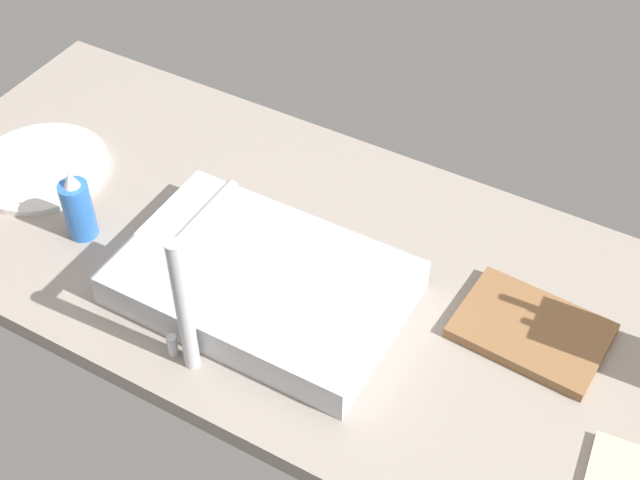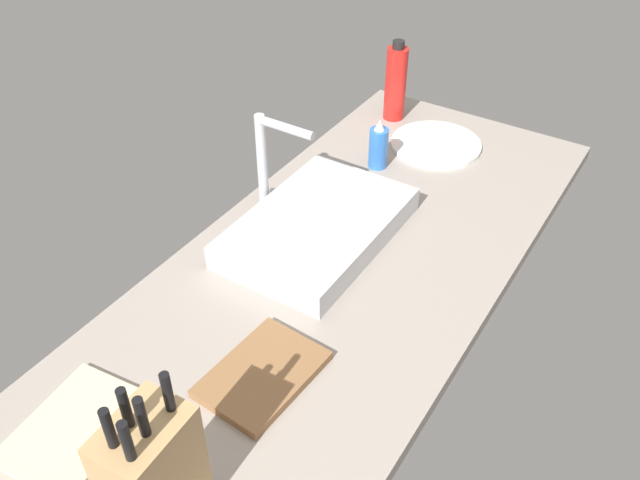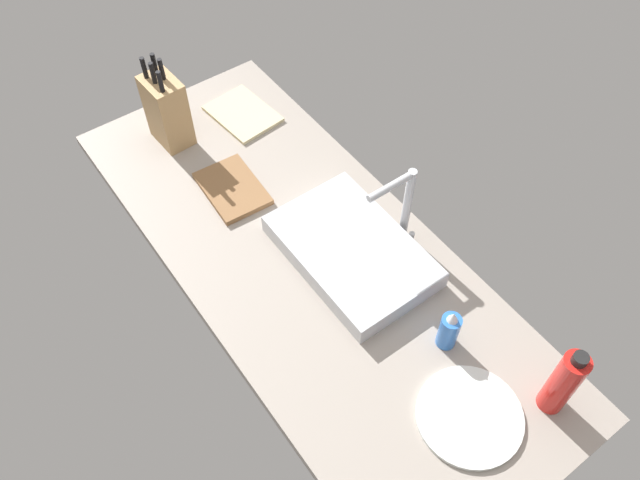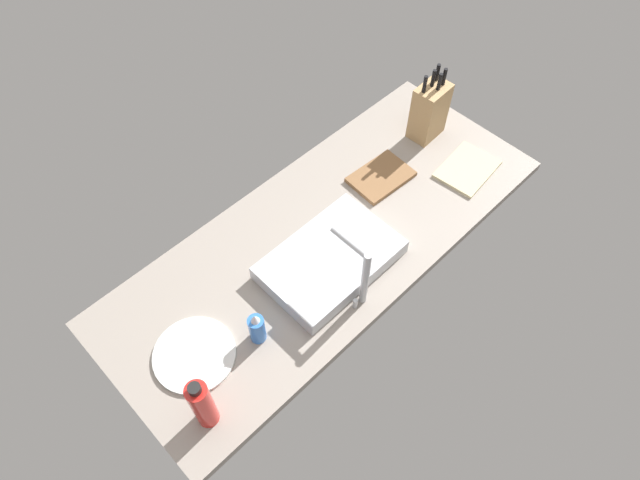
% 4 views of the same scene
% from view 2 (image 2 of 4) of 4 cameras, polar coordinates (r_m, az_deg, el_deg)
% --- Properties ---
extents(countertop_slab, '(1.63, 0.66, 0.04)m').
position_cam_2_polar(countertop_slab, '(1.47, 1.32, -3.01)').
color(countertop_slab, gray).
rests_on(countertop_slab, ground).
extents(sink_basin, '(0.45, 0.29, 0.06)m').
position_cam_2_polar(sink_basin, '(1.53, -0.16, 1.11)').
color(sink_basin, '#B7BABF').
rests_on(sink_basin, countertop_slab).
extents(faucet, '(0.06, 0.15, 0.26)m').
position_cam_2_polar(faucet, '(1.54, -4.39, 7.00)').
color(faucet, '#B7BABF').
rests_on(faucet, countertop_slab).
extents(knife_block, '(0.14, 0.10, 0.30)m').
position_cam_2_polar(knife_block, '(1.02, -13.97, -18.82)').
color(knife_block, tan).
rests_on(knife_block, countertop_slab).
extents(cutting_board, '(0.23, 0.17, 0.02)m').
position_cam_2_polar(cutting_board, '(1.25, -4.89, -11.27)').
color(cutting_board, brown).
rests_on(cutting_board, countertop_slab).
extents(soap_bottle, '(0.05, 0.05, 0.14)m').
position_cam_2_polar(soap_bottle, '(1.77, 4.98, 7.91)').
color(soap_bottle, blue).
rests_on(soap_bottle, countertop_slab).
extents(water_bottle, '(0.06, 0.06, 0.24)m').
position_cam_2_polar(water_bottle, '(1.99, 6.44, 13.11)').
color(water_bottle, red).
rests_on(water_bottle, countertop_slab).
extents(dinner_plate, '(0.25, 0.25, 0.01)m').
position_cam_2_polar(dinner_plate, '(1.91, 9.80, 8.02)').
color(dinner_plate, silver).
rests_on(dinner_plate, countertop_slab).
extents(dish_towel, '(0.24, 0.19, 0.01)m').
position_cam_2_polar(dish_towel, '(1.25, -20.03, -14.81)').
color(dish_towel, beige).
rests_on(dish_towel, countertop_slab).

